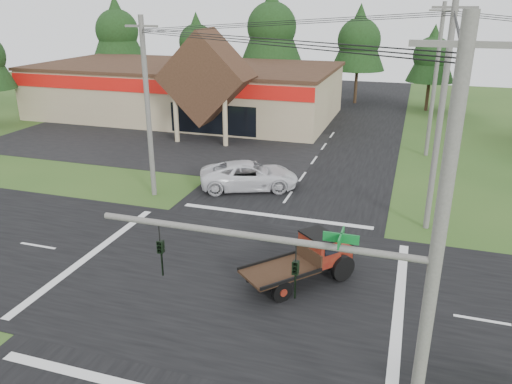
% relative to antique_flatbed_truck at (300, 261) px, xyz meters
% --- Properties ---
extents(ground, '(120.00, 120.00, 0.00)m').
position_rel_antique_flatbed_truck_xyz_m(ground, '(-2.90, -0.58, -1.03)').
color(ground, '#294C1B').
rests_on(ground, ground).
extents(road_ns, '(12.00, 120.00, 0.02)m').
position_rel_antique_flatbed_truck_xyz_m(road_ns, '(-2.90, -0.58, -1.02)').
color(road_ns, black).
rests_on(road_ns, ground).
extents(road_ew, '(120.00, 12.00, 0.02)m').
position_rel_antique_flatbed_truck_xyz_m(road_ew, '(-2.90, -0.58, -1.01)').
color(road_ew, black).
rests_on(road_ew, ground).
extents(parking_apron, '(28.00, 14.00, 0.02)m').
position_rel_antique_flatbed_truck_xyz_m(parking_apron, '(-16.90, 18.42, -1.01)').
color(parking_apron, black).
rests_on(parking_apron, ground).
extents(cvs_building, '(30.40, 18.20, 9.19)m').
position_rel_antique_flatbed_truck_xyz_m(cvs_building, '(-18.60, 28.99, 1.75)').
color(cvs_building, tan).
rests_on(cvs_building, ground).
extents(traffic_signal_mast, '(8.12, 0.24, 7.00)m').
position_rel_antique_flatbed_truck_xyz_m(traffic_signal_mast, '(2.92, -8.08, 3.40)').
color(traffic_signal_mast, '#595651').
rests_on(traffic_signal_mast, ground).
extents(utility_pole_nr, '(2.00, 0.30, 11.00)m').
position_rel_antique_flatbed_truck_xyz_m(utility_pole_nr, '(4.60, -8.08, 4.61)').
color(utility_pole_nr, '#595651').
rests_on(utility_pole_nr, ground).
extents(utility_pole_nw, '(2.00, 0.30, 10.50)m').
position_rel_antique_flatbed_truck_xyz_m(utility_pole_nw, '(-10.90, 7.42, 4.36)').
color(utility_pole_nw, '#595651').
rests_on(utility_pole_nw, ground).
extents(utility_pole_ne, '(2.00, 0.30, 11.50)m').
position_rel_antique_flatbed_truck_xyz_m(utility_pole_ne, '(5.10, 7.42, 4.86)').
color(utility_pole_ne, '#595651').
rests_on(utility_pole_ne, ground).
extents(utility_pole_n, '(2.00, 0.30, 11.20)m').
position_rel_antique_flatbed_truck_xyz_m(utility_pole_n, '(5.10, 21.42, 4.71)').
color(utility_pole_n, '#595651').
rests_on(utility_pole_n, ground).
extents(tree_row_a, '(6.72, 6.72, 12.12)m').
position_rel_antique_flatbed_truck_xyz_m(tree_row_a, '(-32.90, 39.42, 7.02)').
color(tree_row_a, '#332316').
rests_on(tree_row_a, ground).
extents(tree_row_b, '(5.60, 5.60, 10.10)m').
position_rel_antique_flatbed_truck_xyz_m(tree_row_b, '(-22.90, 41.42, 5.68)').
color(tree_row_b, '#332316').
rests_on(tree_row_b, ground).
extents(tree_row_c, '(7.28, 7.28, 13.13)m').
position_rel_antique_flatbed_truck_xyz_m(tree_row_c, '(-12.90, 40.42, 7.69)').
color(tree_row_c, '#332316').
rests_on(tree_row_c, ground).
extents(tree_row_d, '(6.16, 6.16, 11.11)m').
position_rel_antique_flatbed_truck_xyz_m(tree_row_d, '(-2.90, 41.42, 6.35)').
color(tree_row_d, '#332316').
rests_on(tree_row_d, ground).
extents(tree_row_e, '(5.04, 5.04, 9.09)m').
position_rel_antique_flatbed_truck_xyz_m(tree_row_e, '(5.10, 39.42, 5.01)').
color(tree_row_e, '#332316').
rests_on(tree_row_e, ground).
extents(antique_flatbed_truck, '(4.65, 4.92, 2.05)m').
position_rel_antique_flatbed_truck_xyz_m(antique_flatbed_truck, '(0.00, 0.00, 0.00)').
color(antique_flatbed_truck, '#540C0C').
rests_on(antique_flatbed_truck, ground).
extents(white_pickup, '(6.78, 4.94, 1.71)m').
position_rel_antique_flatbed_truck_xyz_m(white_pickup, '(-5.66, 10.28, -0.17)').
color(white_pickup, silver).
rests_on(white_pickup, ground).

